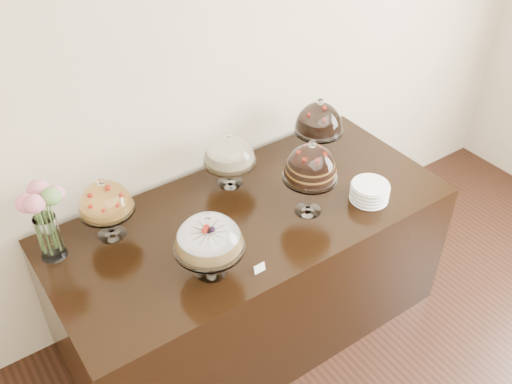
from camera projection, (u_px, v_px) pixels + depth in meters
wall_back at (228, 64)px, 3.17m from camera, size 5.00×0.04×3.00m
display_counter at (251, 272)px, 3.36m from camera, size 2.20×1.00×0.90m
cake_stand_sugar_sponge at (209, 237)px, 2.60m from camera, size 0.34×0.34×0.37m
cake_stand_choco_layer at (311, 165)px, 2.92m from camera, size 0.29×0.29×0.45m
cake_stand_cheesecake at (229, 153)px, 3.17m from camera, size 0.30×0.30×0.34m
cake_stand_dark_choco at (319, 120)px, 3.41m from camera, size 0.30×0.30×0.37m
cake_stand_fruit_tart at (105, 200)px, 2.81m from camera, size 0.28×0.28×0.36m
flower_vase at (42, 213)px, 2.67m from camera, size 0.23×0.22×0.43m
plate_stack at (370, 192)px, 3.14m from camera, size 0.21×0.21×0.10m
price_card_left at (260, 268)px, 2.73m from camera, size 0.06×0.02×0.04m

